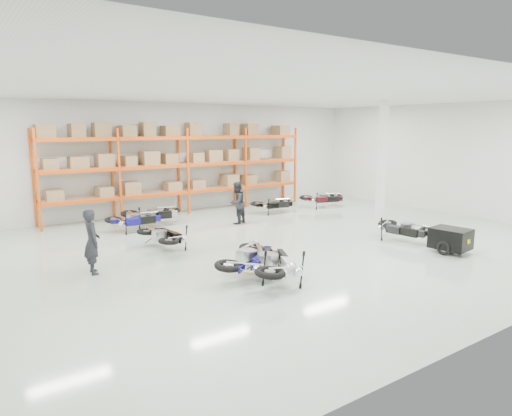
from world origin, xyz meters
TOP-DOWN VIEW (x-y plane):
  - room at (0.00, 0.00)m, footprint 18.00×18.00m
  - pallet_rack at (-0.00, 6.45)m, footprint 11.28×0.98m
  - structural_column at (5.20, 0.50)m, footprint 0.25×0.25m
  - moto_blue_centre at (-2.37, -2.04)m, footprint 2.08×1.90m
  - moto_silver_left at (-2.14, -2.65)m, footprint 1.71×2.20m
  - moto_black_far_left at (-3.08, 1.41)m, footprint 0.96×1.76m
  - moto_touring_right at (3.50, -1.93)m, footprint 1.02×1.80m
  - trailer at (3.50, -3.52)m, footprint 0.92×1.71m
  - moto_back_a at (-2.89, 4.27)m, footprint 1.73×0.91m
  - moto_back_b at (-2.10, 4.75)m, footprint 2.00×1.30m
  - moto_back_c at (3.01, 4.22)m, footprint 1.72×1.07m
  - moto_back_d at (5.64, 4.06)m, footprint 1.93×1.42m
  - person_left at (-5.38, 0.35)m, footprint 0.42×0.61m
  - person_back at (0.63, 3.31)m, footprint 0.94×0.86m

SIDE VIEW (x-z plane):
  - trailer at x=3.50m, z-range 0.06..0.76m
  - moto_back_c at x=3.01m, z-range -0.03..1.01m
  - moto_back_a at x=-2.89m, z-range -0.03..1.07m
  - moto_black_far_left at x=-3.08m, z-range -0.03..1.07m
  - moto_touring_right at x=3.50m, z-range -0.03..1.09m
  - moto_back_d at x=5.64m, z-range -0.03..1.09m
  - moto_back_b at x=-2.10m, z-range -0.03..1.16m
  - moto_blue_centre at x=-2.37m, z-range -0.03..1.20m
  - moto_silver_left at x=-2.14m, z-range -0.04..1.24m
  - person_back at x=0.63m, z-range 0.00..1.56m
  - person_left at x=-5.38m, z-range 0.00..1.59m
  - room at x=0.00m, z-range -6.75..11.25m
  - structural_column at x=5.20m, z-range 0.00..4.50m
  - pallet_rack at x=0.00m, z-range 0.45..4.07m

